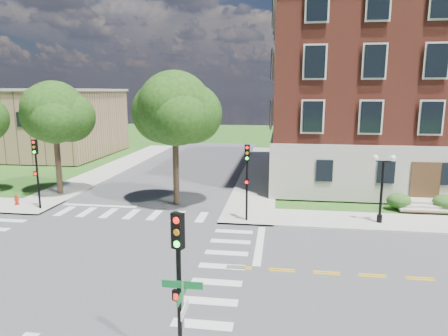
# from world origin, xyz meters

# --- Properties ---
(ground) EXTENTS (160.00, 160.00, 0.00)m
(ground) POSITION_xyz_m (0.00, 0.00, 0.00)
(ground) COLOR #2D5317
(ground) RESTS_ON ground
(road_ew) EXTENTS (90.00, 12.00, 0.01)m
(road_ew) POSITION_xyz_m (0.00, 0.00, 0.01)
(road_ew) COLOR #3D3D3F
(road_ew) RESTS_ON ground
(road_ns) EXTENTS (12.00, 90.00, 0.01)m
(road_ns) POSITION_xyz_m (0.00, 0.00, 0.01)
(road_ns) COLOR #3D3D3F
(road_ns) RESTS_ON ground
(sidewalk_ne) EXTENTS (34.00, 34.00, 0.12)m
(sidewalk_ne) POSITION_xyz_m (15.38, 15.38, 0.06)
(sidewalk_ne) COLOR #9E9B93
(sidewalk_ne) RESTS_ON ground
(sidewalk_nw) EXTENTS (34.00, 34.00, 0.12)m
(sidewalk_nw) POSITION_xyz_m (-15.38, 15.38, 0.06)
(sidewalk_nw) COLOR #9E9B93
(sidewalk_nw) RESTS_ON ground
(crosswalk_east) EXTENTS (2.20, 10.20, 0.02)m
(crosswalk_east) POSITION_xyz_m (7.20, 0.00, 0.00)
(crosswalk_east) COLOR silver
(crosswalk_east) RESTS_ON ground
(stop_bar_east) EXTENTS (0.40, 5.50, 0.00)m
(stop_bar_east) POSITION_xyz_m (8.80, 3.00, 0.00)
(stop_bar_east) COLOR silver
(stop_bar_east) RESTS_ON ground
(main_building) EXTENTS (30.60, 22.40, 16.50)m
(main_building) POSITION_xyz_m (24.00, 21.99, 8.34)
(main_building) COLOR #B4B09F
(main_building) RESTS_ON ground
(secondary_building) EXTENTS (20.40, 15.40, 8.30)m
(secondary_building) POSITION_xyz_m (-22.00, 30.00, 4.28)
(secondary_building) COLOR #8B704D
(secondary_building) RESTS_ON ground
(tree_c) EXTENTS (4.80, 4.80, 8.81)m
(tree_c) POSITION_xyz_m (-7.51, 11.38, 6.50)
(tree_c) COLOR #332419
(tree_c) RESTS_ON ground
(tree_d) EXTENTS (5.21, 5.21, 9.44)m
(tree_d) POSITION_xyz_m (2.46, 9.75, 6.92)
(tree_d) COLOR #332419
(tree_d) RESTS_ON ground
(traffic_signal_se) EXTENTS (0.38, 0.46, 4.80)m
(traffic_signal_se) POSITION_xyz_m (7.10, -7.43, 3.19)
(traffic_signal_se) COLOR black
(traffic_signal_se) RESTS_ON ground
(traffic_signal_ne) EXTENTS (0.33, 0.36, 4.80)m
(traffic_signal_ne) POSITION_xyz_m (7.77, 6.71, 3.19)
(traffic_signal_ne) COLOR black
(traffic_signal_ne) RESTS_ON ground
(traffic_signal_nw) EXTENTS (0.34, 0.38, 4.80)m
(traffic_signal_nw) POSITION_xyz_m (-6.64, 7.27, 3.19)
(traffic_signal_nw) COLOR black
(traffic_signal_nw) RESTS_ON ground
(twin_lamp_west) EXTENTS (1.36, 0.36, 4.23)m
(twin_lamp_west) POSITION_xyz_m (15.96, 7.44, 2.52)
(twin_lamp_west) COLOR black
(twin_lamp_west) RESTS_ON ground
(street_sign_pole) EXTENTS (1.10, 1.10, 3.10)m
(street_sign_pole) POSITION_xyz_m (7.33, -7.90, 2.31)
(street_sign_pole) COLOR gray
(street_sign_pole) RESTS_ON ground
(fire_hydrant) EXTENTS (0.35, 0.35, 0.75)m
(fire_hydrant) POSITION_xyz_m (-8.80, 7.84, 0.46)
(fire_hydrant) COLOR #AC1C0D
(fire_hydrant) RESTS_ON ground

